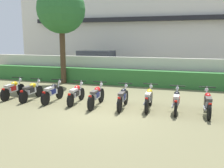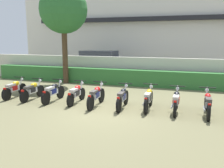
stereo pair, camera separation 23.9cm
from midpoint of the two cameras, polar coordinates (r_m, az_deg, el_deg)
ground at (r=9.44m, az=-1.53°, el=-6.66°), size 60.00×60.00×0.00m
building at (r=24.48m, az=11.44°, el=13.52°), size 25.78×6.50×8.38m
compound_wall at (r=15.47m, az=6.75°, el=3.12°), size 24.50×0.30×1.66m
hedge_row at (r=14.84m, az=6.17°, el=1.45°), size 19.60×0.70×0.96m
parked_car at (r=19.48m, az=-2.27°, el=4.99°), size 4.59×2.26×1.89m
tree_near_inspector at (r=15.85m, az=-10.78°, el=16.56°), size 2.94×2.94×6.03m
motorcycle_in_row_0 at (r=12.54m, az=-21.26°, el=-1.00°), size 0.60×1.80×0.95m
motorcycle_in_row_1 at (r=11.87m, az=-17.51°, el=-1.42°), size 0.60×1.84×0.94m
motorcycle_in_row_2 at (r=11.24m, az=-12.93°, el=-1.79°), size 0.60×1.85×0.96m
motorcycle_in_row_3 at (r=10.78m, az=-7.67°, el=-2.19°), size 0.60×1.82×0.94m
motorcycle_in_row_4 at (r=10.21m, az=-3.03°, el=-2.71°), size 0.60×1.98×0.97m
motorcycle_in_row_5 at (r=9.91m, az=3.16°, el=-3.15°), size 0.60×1.86×0.96m
motorcycle_in_row_6 at (r=9.83m, az=9.19°, el=-3.34°), size 0.60×1.86×0.98m
motorcycle_in_row_7 at (r=9.70m, az=15.38°, el=-3.82°), size 0.60×1.84×0.96m
motorcycle_in_row_8 at (r=9.69m, az=22.01°, el=-4.20°), size 0.60×1.95×0.97m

